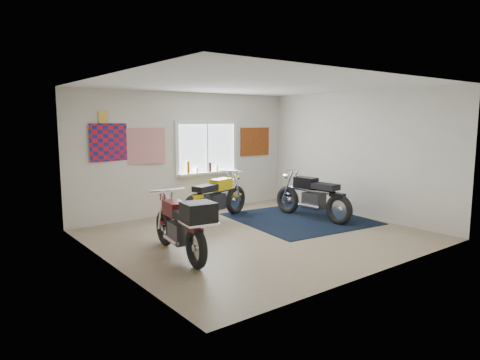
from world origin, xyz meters
TOP-DOWN VIEW (x-y plane):
  - ground at (0.00, 0.00)m, footprint 5.50×5.50m
  - room_shell at (0.00, 0.00)m, footprint 5.50×5.50m
  - navy_rug at (1.51, 0.44)m, footprint 2.78×2.87m
  - window_assembly at (0.50, 2.47)m, footprint 1.66×0.17m
  - oil_bottles at (0.25, 2.40)m, footprint 0.84×0.07m
  - flag_display at (-1.90, 2.48)m, footprint 1.60×0.10m
  - triumph_poster at (1.95, 2.48)m, footprint 0.90×0.03m
  - yellow_triumph at (0.08, 1.50)m, footprint 1.96×0.77m
  - black_chrome_bike at (1.75, 0.31)m, footprint 0.62×2.02m
  - maroon_tourer at (-1.77, -0.34)m, footprint 0.70×1.94m

SIDE VIEW (x-z plane):
  - ground at x=0.00m, z-range 0.00..0.00m
  - navy_rug at x=1.51m, z-range 0.00..0.01m
  - yellow_triumph at x=0.08m, z-range -0.06..0.95m
  - black_chrome_bike at x=1.75m, z-range -0.06..0.97m
  - maroon_tourer at x=-1.77m, z-range 0.02..1.00m
  - oil_bottles at x=0.25m, z-range 0.87..1.15m
  - window_assembly at x=0.50m, z-range 0.74..2.00m
  - triumph_poster at x=1.95m, z-range 1.20..1.90m
  - room_shell at x=0.00m, z-range -1.11..4.39m
  - flag_display at x=-1.90m, z-range 1.56..2.73m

